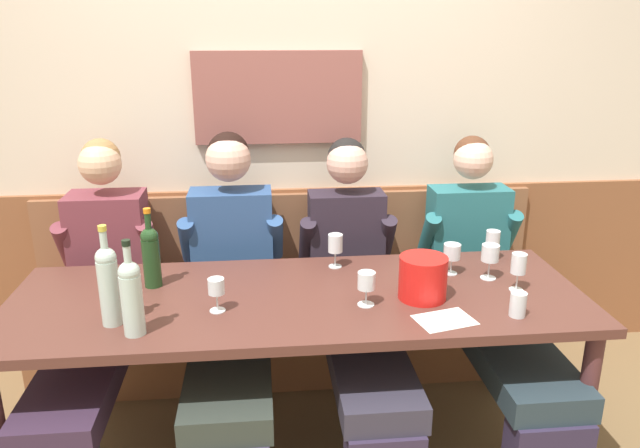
# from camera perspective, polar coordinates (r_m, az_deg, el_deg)

# --- Properties ---
(room_wall_back) EXTENTS (6.80, 0.12, 2.80)m
(room_wall_back) POSITION_cam_1_polar(r_m,az_deg,el_deg) (3.20, -3.31, 11.21)
(room_wall_back) COLOR beige
(room_wall_back) RESTS_ON ground
(wood_wainscot_panel) EXTENTS (6.80, 0.03, 0.96)m
(wood_wainscot_panel) POSITION_cam_1_polar(r_m,az_deg,el_deg) (3.39, -2.97, -4.55)
(wood_wainscot_panel) COLOR brown
(wood_wainscot_panel) RESTS_ON ground
(wall_bench) EXTENTS (2.63, 0.42, 0.94)m
(wall_bench) POSITION_cam_1_polar(r_m,az_deg,el_deg) (3.29, -2.73, -9.14)
(wall_bench) COLOR brown
(wall_bench) RESTS_ON ground
(dining_table) EXTENTS (2.33, 0.82, 0.75)m
(dining_table) POSITION_cam_1_polar(r_m,az_deg,el_deg) (2.52, -2.02, -8.27)
(dining_table) COLOR #522D25
(dining_table) RESTS_ON ground
(person_left_seat) EXTENTS (0.47, 1.24, 1.28)m
(person_left_seat) POSITION_cam_1_polar(r_m,az_deg,el_deg) (2.92, -20.22, -6.36)
(person_left_seat) COLOR #30313C
(person_left_seat) RESTS_ON ground
(person_center_left_seat) EXTENTS (0.51, 1.24, 1.30)m
(person_center_left_seat) POSITION_cam_1_polar(r_m,az_deg,el_deg) (2.82, -8.36, -6.11)
(person_center_left_seat) COLOR #312A42
(person_center_left_seat) RESTS_ON ground
(person_center_right_seat) EXTENTS (0.48, 1.24, 1.26)m
(person_center_right_seat) POSITION_cam_1_polar(r_m,az_deg,el_deg) (2.84, 3.42, -6.30)
(person_center_right_seat) COLOR #2F263D
(person_center_right_seat) RESTS_ON ground
(person_right_seat) EXTENTS (0.50, 1.23, 1.26)m
(person_right_seat) POSITION_cam_1_polar(r_m,az_deg,el_deg) (3.00, 15.58, -5.78)
(person_right_seat) COLOR #2C233C
(person_right_seat) RESTS_ON ground
(ice_bucket) EXTENTS (0.19, 0.19, 0.17)m
(ice_bucket) POSITION_cam_1_polar(r_m,az_deg,el_deg) (2.46, 9.62, -4.98)
(ice_bucket) COLOR red
(ice_bucket) RESTS_ON dining_table
(wine_bottle_clear_water) EXTENTS (0.07, 0.07, 0.38)m
(wine_bottle_clear_water) POSITION_cam_1_polar(r_m,az_deg,el_deg) (2.32, -19.21, -5.23)
(wine_bottle_clear_water) COLOR #B4CABF
(wine_bottle_clear_water) RESTS_ON dining_table
(wine_bottle_green_tall) EXTENTS (0.08, 0.08, 0.35)m
(wine_bottle_green_tall) POSITION_cam_1_polar(r_m,az_deg,el_deg) (2.23, -17.26, -6.38)
(wine_bottle_green_tall) COLOR #B4CCC1
(wine_bottle_green_tall) RESTS_ON dining_table
(wine_bottle_amber_mid) EXTENTS (0.07, 0.07, 0.34)m
(wine_bottle_amber_mid) POSITION_cam_1_polar(r_m,az_deg,el_deg) (2.61, -15.57, -2.76)
(wine_bottle_amber_mid) COLOR #1E3D1C
(wine_bottle_amber_mid) RESTS_ON dining_table
(wine_glass_center_rear) EXTENTS (0.06, 0.06, 0.13)m
(wine_glass_center_rear) POSITION_cam_1_polar(r_m,az_deg,el_deg) (2.35, -9.70, -5.97)
(wine_glass_center_rear) COLOR silver
(wine_glass_center_rear) RESTS_ON dining_table
(wine_glass_left_end) EXTENTS (0.06, 0.06, 0.14)m
(wine_glass_left_end) POSITION_cam_1_polar(r_m,az_deg,el_deg) (2.93, 15.90, -1.39)
(wine_glass_left_end) COLOR silver
(wine_glass_left_end) RESTS_ON dining_table
(wine_glass_near_bucket) EXTENTS (0.07, 0.07, 0.14)m
(wine_glass_near_bucket) POSITION_cam_1_polar(r_m,az_deg,el_deg) (2.71, 12.27, -2.68)
(wine_glass_near_bucket) COLOR silver
(wine_glass_near_bucket) RESTS_ON dining_table
(wine_glass_mid_right) EXTENTS (0.08, 0.08, 0.15)m
(wine_glass_mid_right) POSITION_cam_1_polar(r_m,az_deg,el_deg) (2.70, 15.67, -2.80)
(wine_glass_mid_right) COLOR silver
(wine_glass_mid_right) RESTS_ON dining_table
(wine_glass_by_bottle) EXTENTS (0.07, 0.07, 0.14)m
(wine_glass_by_bottle) POSITION_cam_1_polar(r_m,az_deg,el_deg) (2.37, 4.38, -5.50)
(wine_glass_by_bottle) COLOR silver
(wine_glass_by_bottle) RESTS_ON dining_table
(wine_glass_mid_left) EXTENTS (0.07, 0.07, 0.15)m
(wine_glass_mid_left) POSITION_cam_1_polar(r_m,az_deg,el_deg) (2.72, 1.45, -1.99)
(wine_glass_mid_left) COLOR silver
(wine_glass_mid_left) RESTS_ON dining_table
(wine_glass_center_front) EXTENTS (0.06, 0.06, 0.16)m
(wine_glass_center_front) POSITION_cam_1_polar(r_m,az_deg,el_deg) (2.62, 18.12, -3.73)
(wine_glass_center_front) COLOR silver
(wine_glass_center_front) RESTS_ON dining_table
(water_tumbler_right) EXTENTS (0.06, 0.06, 0.09)m
(water_tumbler_right) POSITION_cam_1_polar(r_m,az_deg,el_deg) (2.42, 18.07, -7.18)
(water_tumbler_right) COLOR silver
(water_tumbler_right) RESTS_ON dining_table
(tasting_sheet_left_guest) EXTENTS (0.24, 0.20, 0.00)m
(tasting_sheet_left_guest) POSITION_cam_1_polar(r_m,az_deg,el_deg) (2.33, 11.61, -8.81)
(tasting_sheet_left_guest) COLOR white
(tasting_sheet_left_guest) RESTS_ON dining_table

